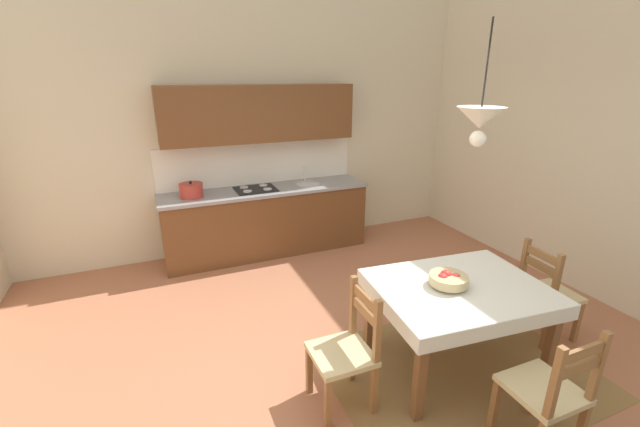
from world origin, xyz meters
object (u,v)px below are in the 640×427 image
at_px(dining_chair_tv_side, 346,351).
at_px(fruit_bowl, 448,279).
at_px(dining_chair_camera_side, 548,392).
at_px(pendant_lamp, 480,119).
at_px(kitchen_cabinetry, 265,191).
at_px(dining_table, 458,299).
at_px(dining_chair_window_side, 547,293).

bearing_deg(dining_chair_tv_side, fruit_bowl, 2.76).
relative_size(dining_chair_camera_side, pendant_lamp, 1.16).
xyz_separation_m(kitchen_cabinetry, dining_chair_tv_side, (-0.22, -2.88, -0.41)).
bearing_deg(dining_chair_camera_side, pendant_lamp, 94.21).
xyz_separation_m(dining_chair_tv_side, fruit_bowl, (0.90, 0.04, 0.37)).
distance_m(dining_table, dining_chair_tv_side, 1.02).
height_order(dining_chair_window_side, fruit_bowl, dining_chair_window_side).
bearing_deg(fruit_bowl, dining_chair_tv_side, -177.24).
bearing_deg(dining_table, pendant_lamp, -139.81).
distance_m(kitchen_cabinetry, pendant_lamp, 3.24).
relative_size(dining_chair_tv_side, fruit_bowl, 3.10).
bearing_deg(dining_table, dining_chair_tv_side, -179.41).
bearing_deg(fruit_bowl, dining_chair_camera_side, -84.15).
xyz_separation_m(kitchen_cabinetry, pendant_lamp, (0.72, -2.92, 1.19)).
relative_size(dining_chair_window_side, pendant_lamp, 1.16).
distance_m(dining_chair_camera_side, pendant_lamp, 1.80).
relative_size(dining_chair_camera_side, fruit_bowl, 3.10).
bearing_deg(kitchen_cabinetry, fruit_bowl, -76.42).
xyz_separation_m(kitchen_cabinetry, dining_chair_camera_side, (0.78, -3.73, -0.41)).
bearing_deg(dining_chair_window_side, dining_chair_tv_side, -179.66).
relative_size(dining_table, dining_chair_camera_side, 1.53).
xyz_separation_m(dining_chair_window_side, pendant_lamp, (-1.11, -0.06, 1.61)).
height_order(fruit_bowl, pendant_lamp, pendant_lamp).
bearing_deg(kitchen_cabinetry, pendant_lamp, -76.22).
bearing_deg(dining_table, dining_chair_camera_side, -90.44).
bearing_deg(dining_chair_tv_side, dining_table, 0.59).
relative_size(dining_chair_tv_side, pendant_lamp, 1.16).
bearing_deg(dining_chair_tv_side, dining_chair_window_side, 0.34).
relative_size(kitchen_cabinetry, dining_table, 1.91).
xyz_separation_m(dining_table, dining_chair_window_side, (1.04, 0.00, -0.19)).
bearing_deg(pendant_lamp, dining_chair_tv_side, 177.21).
bearing_deg(dining_chair_camera_side, kitchen_cabinetry, 101.76).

